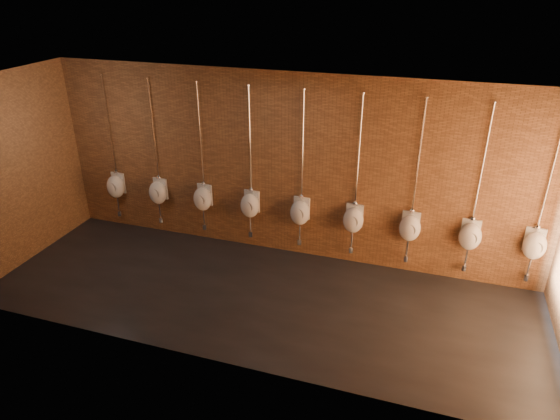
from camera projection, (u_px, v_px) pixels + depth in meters
The scene contains 11 objects.
ground at pixel (259, 297), 7.78m from camera, with size 8.50×8.50×0.00m, color black.
room_shell at pixel (257, 177), 6.91m from camera, with size 8.54×3.04×3.22m.
urinal_0 at pixel (116, 186), 9.53m from camera, with size 0.37×0.33×2.71m.
urinal_1 at pixel (158, 191), 9.27m from camera, with size 0.37×0.33×2.71m.
urinal_2 at pixel (203, 198), 9.02m from camera, with size 0.37×0.33×2.71m.
urinal_3 at pixel (250, 204), 8.77m from camera, with size 0.37×0.33×2.71m.
urinal_4 at pixel (300, 211), 8.51m from camera, with size 0.37×0.33×2.71m.
urinal_5 at pixel (353, 219), 8.26m from camera, with size 0.37×0.33×2.71m.
urinal_6 at pixel (410, 227), 8.00m from camera, with size 0.37×0.33×2.71m.
urinal_7 at pixel (470, 235), 7.75m from camera, with size 0.37×0.33×2.71m.
urinal_8 at pixel (535, 244), 7.49m from camera, with size 0.37×0.33×2.71m.
Camera 1 is at (2.29, -6.00, 4.61)m, focal length 32.00 mm.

